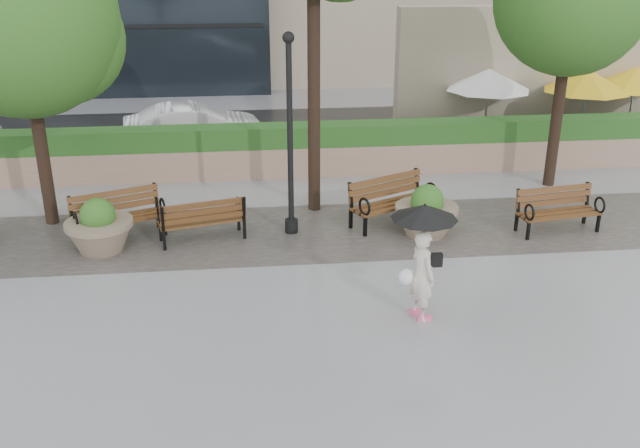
{
  "coord_description": "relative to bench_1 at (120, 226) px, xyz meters",
  "views": [
    {
      "loc": [
        -0.09,
        -11.1,
        6.04
      ],
      "look_at": [
        1.2,
        0.8,
        1.1
      ],
      "focal_mm": 40.0,
      "sensor_mm": 36.0,
      "label": 1
    }
  ],
  "objects": [
    {
      "name": "hedge_wall",
      "position": [
        2.8,
        3.92,
        0.37
      ],
      "size": [
        24.0,
        0.8,
        1.35
      ],
      "color": "#9D7E65",
      "rests_on": "ground"
    },
    {
      "name": "cafe_wall",
      "position": [
        12.3,
        6.92,
        1.7
      ],
      "size": [
        10.0,
        0.6,
        4.0
      ],
      "primitive_type": "cube",
      "color": "tan",
      "rests_on": "ground"
    },
    {
      "name": "planter_left",
      "position": [
        -0.29,
        -0.58,
        0.14
      ],
      "size": [
        1.35,
        1.35,
        1.13
      ],
      "color": "#7F6B56",
      "rests_on": "ground"
    },
    {
      "name": "bench_4",
      "position": [
        9.32,
        -0.61,
        -0.02
      ],
      "size": [
        1.85,
        0.96,
        0.95
      ],
      "rotation": [
        0.0,
        0.0,
        0.15
      ],
      "color": "brown",
      "rests_on": "ground"
    },
    {
      "name": "asphalt_street",
      "position": [
        2.8,
        7.92,
        -0.3
      ],
      "size": [
        40.0,
        7.0,
        0.0
      ],
      "primitive_type": "cube",
      "color": "black",
      "rests_on": "ground"
    },
    {
      "name": "ground",
      "position": [
        2.8,
        -3.08,
        -0.3
      ],
      "size": [
        100.0,
        100.0,
        0.0
      ],
      "primitive_type": "plane",
      "color": "gray",
      "rests_on": "ground"
    },
    {
      "name": "cobble_strip",
      "position": [
        2.8,
        -0.08,
        -0.29
      ],
      "size": [
        28.0,
        3.2,
        0.01
      ],
      "primitive_type": "cube",
      "color": "#383330",
      "rests_on": "ground"
    },
    {
      "name": "car_right",
      "position": [
        1.22,
        6.63,
        0.37
      ],
      "size": [
        4.24,
        2.05,
        1.34
      ],
      "primitive_type": "imported",
      "rotation": [
        0.0,
        0.0,
        1.73
      ],
      "color": "silver",
      "rests_on": "ground"
    },
    {
      "name": "patio_umb_yellow_b",
      "position": [
        14.26,
        5.79,
        1.69
      ],
      "size": [
        2.5,
        2.5,
        2.3
      ],
      "color": "black",
      "rests_on": "ground"
    },
    {
      "name": "planter_right",
      "position": [
        6.46,
        -0.47,
        0.14
      ],
      "size": [
        1.34,
        1.34,
        1.12
      ],
      "color": "#7F6B56",
      "rests_on": "ground"
    },
    {
      "name": "bench_2",
      "position": [
        1.74,
        -0.27,
        -0.02
      ],
      "size": [
        1.87,
        1.11,
        0.95
      ],
      "rotation": [
        0.0,
        0.0,
        3.39
      ],
      "color": "brown",
      "rests_on": "ground"
    },
    {
      "name": "patio_umb_yellow_a",
      "position": [
        12.63,
        5.53,
        1.69
      ],
      "size": [
        2.5,
        2.5,
        2.3
      ],
      "color": "black",
      "rests_on": "ground"
    },
    {
      "name": "tree_0",
      "position": [
        -1.49,
        1.15,
        3.94
      ],
      "size": [
        3.89,
        3.87,
        6.29
      ],
      "color": "black",
      "rests_on": "ground"
    },
    {
      "name": "lamppost",
      "position": [
        3.62,
        -0.04,
        1.57
      ],
      "size": [
        0.28,
        0.28,
        4.23
      ],
      "color": "black",
      "rests_on": "ground"
    },
    {
      "name": "bench_3",
      "position": [
        5.85,
        0.22,
        0.01
      ],
      "size": [
        2.05,
        1.53,
        1.03
      ],
      "rotation": [
        0.0,
        0.0,
        0.46
      ],
      "color": "brown",
      "rests_on": "ground"
    },
    {
      "name": "tree_2",
      "position": [
        10.55,
        2.46,
        4.17
      ],
      "size": [
        3.68,
        3.62,
        6.4
      ],
      "color": "black",
      "rests_on": "ground"
    },
    {
      "name": "patio_umb_white",
      "position": [
        9.85,
        5.99,
        1.69
      ],
      "size": [
        2.5,
        2.5,
        2.3
      ],
      "color": "black",
      "rests_on": "ground"
    },
    {
      "name": "pedestrian",
      "position": [
        5.5,
        -3.88,
        0.92
      ],
      "size": [
        1.09,
        1.09,
        2.0
      ],
      "rotation": [
        0.0,
        0.0,
        1.89
      ],
      "color": "beige",
      "rests_on": "ground"
    },
    {
      "name": "bench_1",
      "position": [
        0.0,
        0.0,
        0.0
      ],
      "size": [
        2.0,
        1.38,
        1.0
      ],
      "rotation": [
        0.0,
        0.0,
        0.38
      ],
      "color": "brown",
      "rests_on": "ground"
    },
    {
      "name": "cafe_hedge",
      "position": [
        11.8,
        4.72,
        0.15
      ],
      "size": [
        8.0,
        0.5,
        0.9
      ],
      "primitive_type": "cube",
      "color": "#1C4C19",
      "rests_on": "ground"
    }
  ]
}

